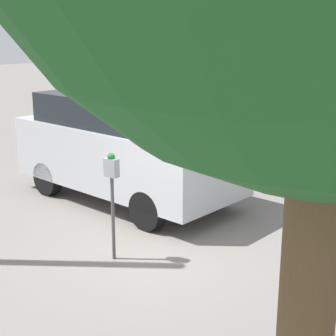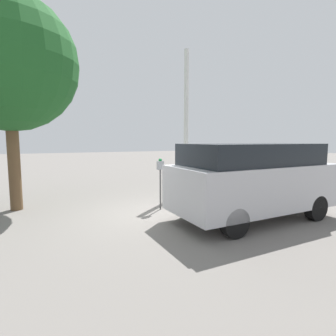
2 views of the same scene
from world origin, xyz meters
name	(u,v)px [view 1 (image 1 of 2)]	position (x,y,z in m)	size (l,w,h in m)	color
ground_plane	(154,258)	(0.00, 0.00, 0.00)	(80.00, 80.00, 0.00)	slate
parking_meter_near	(112,182)	(0.39, 0.42, 1.16)	(0.22, 0.14, 1.57)	#4C4C4C
parked_van	(128,144)	(2.25, -1.52, 1.10)	(4.55, 2.11, 2.03)	#B2B2B7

